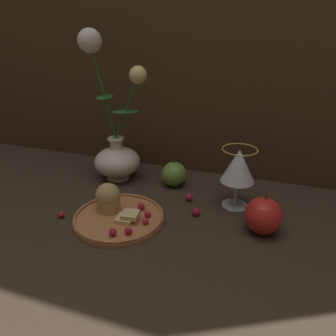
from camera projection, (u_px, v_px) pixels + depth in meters
ground_plane at (158, 207)px, 0.79m from camera, size 2.40×2.40×0.00m
vase at (115, 143)px, 0.90m from camera, size 0.18×0.13×0.40m
plate_with_pastries at (116, 212)px, 0.74m from camera, size 0.20×0.20×0.08m
wine_glass at (238, 168)px, 0.76m from camera, size 0.08×0.08×0.15m
apple_beside_vase at (175, 174)px, 0.89m from camera, size 0.07×0.07×0.08m
apple_near_glass at (263, 216)px, 0.69m from camera, size 0.08×0.08×0.09m
berry_near_plate at (61, 215)px, 0.75m from camera, size 0.01×0.01×0.01m
berry_front_center at (196, 212)px, 0.76m from camera, size 0.02×0.02×0.02m
berry_by_glass_stem at (189, 197)px, 0.82m from camera, size 0.02×0.02×0.02m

